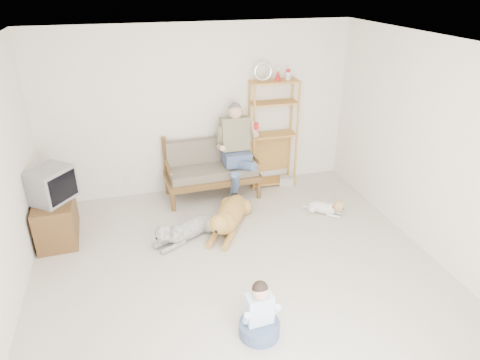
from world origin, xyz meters
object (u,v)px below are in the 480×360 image
object	(u,v)px
tv_stand	(56,219)
golden_retriever	(228,217)
loveseat	(211,167)
etagere	(273,133)

from	to	relation	value
tv_stand	golden_retriever	distance (m)	2.38
loveseat	etagere	distance (m)	1.18
etagere	golden_retriever	distance (m)	1.79
tv_stand	golden_retriever	size ratio (longest dim) A/B	0.67
etagere	tv_stand	world-z (taller)	etagere
loveseat	tv_stand	bearing A→B (deg)	-165.05
loveseat	tv_stand	size ratio (longest dim) A/B	1.65
etagere	golden_retriever	size ratio (longest dim) A/B	1.53
tv_stand	golden_retriever	world-z (taller)	tv_stand
loveseat	etagere	bearing A→B (deg)	4.49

